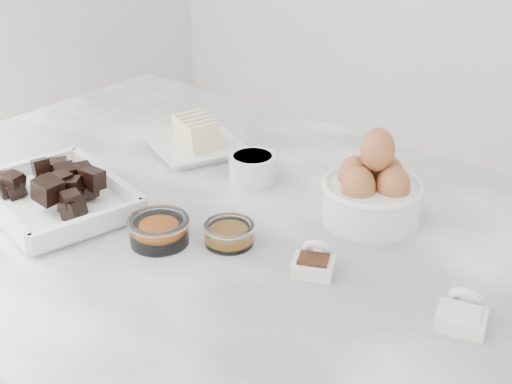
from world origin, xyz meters
TOP-DOWN VIEW (x-y plane):
  - marble_slab at (0.00, 0.00)m, footprint 1.20×0.80m
  - chocolate_dish at (-0.23, -0.13)m, footprint 0.27×0.23m
  - butter_plate at (-0.21, 0.15)m, footprint 0.19×0.19m
  - sugar_ramekin at (-0.06, 0.12)m, footprint 0.08×0.08m
  - egg_bowl at (0.15, 0.13)m, footprint 0.15×0.15m
  - honey_bowl at (0.04, -0.05)m, footprint 0.07×0.07m
  - zest_bowl at (-0.04, -0.11)m, footprint 0.09×0.09m
  - vanilla_spoon at (0.17, -0.03)m, footprint 0.07×0.08m
  - salt_spoon at (0.36, -0.02)m, footprint 0.07×0.08m

SIDE VIEW (x-z plane):
  - marble_slab at x=0.00m, z-range 0.90..0.94m
  - vanilla_spoon at x=0.17m, z-range 0.93..0.97m
  - salt_spoon at x=0.36m, z-range 0.93..0.97m
  - honey_bowl at x=0.04m, z-range 0.94..0.97m
  - zest_bowl at x=-0.04m, z-range 0.94..0.98m
  - butter_plate at x=-0.21m, z-range 0.93..0.99m
  - chocolate_dish at x=-0.23m, z-range 0.93..1.00m
  - sugar_ramekin at x=-0.06m, z-range 0.94..0.99m
  - egg_bowl at x=0.15m, z-range 0.92..1.06m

